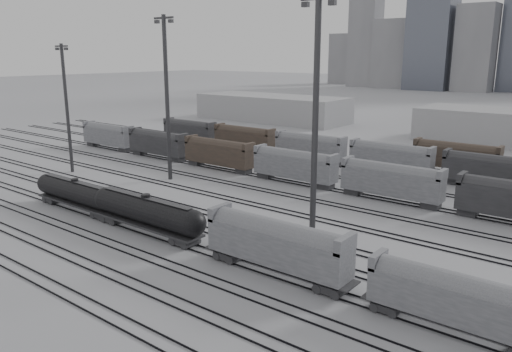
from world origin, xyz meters
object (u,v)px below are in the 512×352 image
Objects in this scene: hopper_car_b at (455,297)px; hopper_car_a at (277,242)px; tank_car_a at (76,193)px; tank_car_b at (146,212)px; light_mast_c at (315,115)px; light_mast_a at (67,106)px.

hopper_car_a is at bearing 180.00° from hopper_car_b.
tank_car_a is 34.20m from hopper_car_a.
tank_car_b is 19.28m from hopper_car_a.
hopper_car_b is 24.99m from light_mast_c.
tank_car_b is at bearing 180.00° from hopper_car_b.
tank_car_a is at bearing 180.00° from tank_car_b.
light_mast_c reaches higher than light_mast_a.
light_mast_a is 0.84× the size of light_mast_c.
tank_car_a is 1.28× the size of hopper_car_b.
hopper_car_a is 1.14× the size of hopper_car_b.
light_mast_c is at bearing 151.10° from hopper_car_b.
light_mast_a reaches higher than tank_car_a.
light_mast_a is at bearing 160.70° from tank_car_b.
light_mast_a is at bearing 170.08° from hopper_car_b.
hopper_car_b is at bearing 0.00° from tank_car_a.
hopper_car_a is 0.67× the size of light_mast_a.
tank_car_b is at bearing 180.00° from hopper_car_a.
tank_car_a is 0.63× the size of light_mast_c.
hopper_car_b is at bearing 0.00° from hopper_car_a.
light_mast_a reaches higher than tank_car_b.
light_mast_c is (-19.42, 10.72, 11.52)m from hopper_car_b.
tank_car_a is 0.92× the size of tank_car_b.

